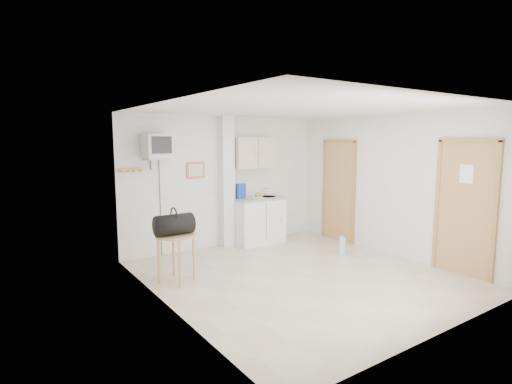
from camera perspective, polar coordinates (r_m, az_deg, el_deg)
ground at (r=6.26m, az=6.36°, el=-11.75°), size 4.50×4.50×0.00m
room_envelope at (r=6.16m, az=7.73°, el=2.59°), size 4.24×4.54×2.55m
kitchenette at (r=7.95m, az=0.16°, el=-1.58°), size 1.03×0.58×2.10m
crt_television at (r=6.93m, az=-13.94°, el=6.27°), size 0.44×0.45×2.15m
round_table at (r=5.94m, az=-11.35°, el=-6.87°), size 0.59×0.59×0.70m
duffel_bag at (r=5.84m, az=-11.63°, el=-4.55°), size 0.55×0.30×0.40m
water_bottle at (r=7.38m, az=12.18°, el=-7.57°), size 0.12×0.12×0.36m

